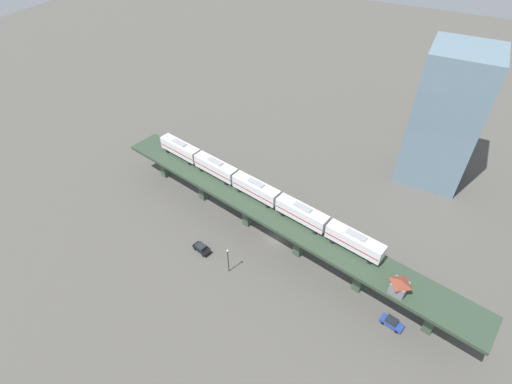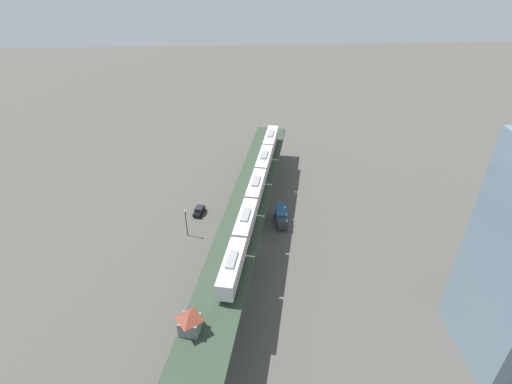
{
  "view_description": "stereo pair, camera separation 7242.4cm",
  "coord_description": "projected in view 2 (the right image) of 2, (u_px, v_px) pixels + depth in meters",
  "views": [
    {
      "loc": [
        58.56,
        24.65,
        70.35
      ],
      "look_at": [
        -2.85,
        -6.46,
        10.26
      ],
      "focal_mm": 28.0,
      "sensor_mm": 36.0,
      "label": 1
    },
    {
      "loc": [
        1.42,
        67.0,
        56.65
      ],
      "look_at": [
        -2.85,
        -6.46,
        10.26
      ],
      "focal_mm": 28.0,
      "sensor_mm": 36.0,
      "label": 2
    }
  ],
  "objects": [
    {
      "name": "ground_plane",
      "position": [
        245.0,
        248.0,
        86.86
      ],
      "size": [
        400.0,
        400.0,
        0.0
      ],
      "primitive_type": "plane",
      "color": "#4C4944"
    },
    {
      "name": "elevated_viaduct",
      "position": [
        244.0,
        220.0,
        83.04
      ],
      "size": [
        27.91,
        91.66,
        8.76
      ],
      "color": "#2C3D2C",
      "rests_on": "ground"
    },
    {
      "name": "subway_train",
      "position": [
        256.0,
        188.0,
        86.43
      ],
      "size": [
        16.1,
        61.55,
        4.45
      ],
      "color": "silver",
      "rests_on": "elevated_viaduct"
    },
    {
      "name": "signal_hut",
      "position": [
        190.0,
        322.0,
        56.91
      ],
      "size": [
        3.83,
        3.83,
        3.4
      ],
      "color": "slate",
      "rests_on": "elevated_viaduct"
    },
    {
      "name": "street_car_black",
      "position": [
        199.0,
        211.0,
        97.29
      ],
      "size": [
        2.95,
        4.73,
        1.89
      ],
      "color": "black",
      "rests_on": "ground"
    },
    {
      "name": "street_car_blue",
      "position": [
        186.0,
        370.0,
        61.1
      ],
      "size": [
        2.79,
        4.7,
        1.89
      ],
      "color": "#233D93",
      "rests_on": "ground"
    },
    {
      "name": "delivery_truck",
      "position": [
        281.0,
        216.0,
        93.83
      ],
      "size": [
        2.61,
        7.28,
        3.2
      ],
      "color": "#333338",
      "rests_on": "ground"
    },
    {
      "name": "street_lamp",
      "position": [
        186.0,
        221.0,
        88.43
      ],
      "size": [
        0.44,
        0.44,
        6.94
      ],
      "color": "black",
      "rests_on": "ground"
    }
  ]
}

